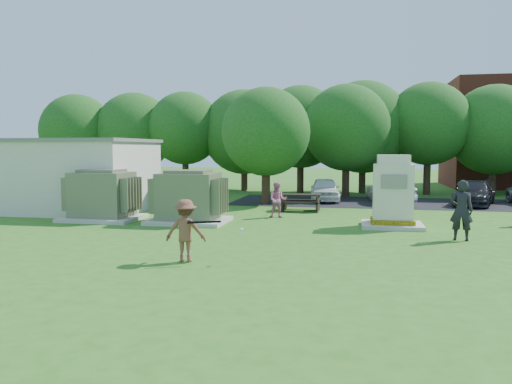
% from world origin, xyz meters
% --- Properties ---
extents(ground, '(120.00, 120.00, 0.00)m').
position_xyz_m(ground, '(0.00, 0.00, 0.00)').
color(ground, '#2D6619').
rests_on(ground, ground).
extents(service_building, '(10.00, 5.00, 3.20)m').
position_xyz_m(service_building, '(-11.00, 7.00, 1.60)').
color(service_building, beige).
rests_on(service_building, ground).
extents(service_building_roof, '(10.20, 5.20, 0.15)m').
position_xyz_m(service_building_roof, '(-11.00, 7.00, 3.27)').
color(service_building_roof, slate).
rests_on(service_building_roof, service_building).
extents(parking_strip, '(20.00, 6.00, 0.01)m').
position_xyz_m(parking_strip, '(7.00, 13.50, 0.01)').
color(parking_strip, '#232326').
rests_on(parking_strip, ground).
extents(transformer_left, '(3.00, 2.40, 2.07)m').
position_xyz_m(transformer_left, '(-6.50, 4.50, 0.97)').
color(transformer_left, beige).
rests_on(transformer_left, ground).
extents(transformer_right, '(3.00, 2.40, 2.07)m').
position_xyz_m(transformer_right, '(-2.80, 4.50, 0.97)').
color(transformer_right, beige).
rests_on(transformer_right, ground).
extents(generator_cabinet, '(2.20, 1.80, 2.69)m').
position_xyz_m(generator_cabinet, '(4.98, 4.87, 1.17)').
color(generator_cabinet, beige).
rests_on(generator_cabinet, ground).
extents(picnic_table, '(1.83, 1.38, 0.78)m').
position_xyz_m(picnic_table, '(1.11, 9.05, 0.49)').
color(picnic_table, black).
rests_on(picnic_table, ground).
extents(batter, '(1.11, 0.72, 1.62)m').
position_xyz_m(batter, '(-0.63, -2.01, 0.81)').
color(batter, brown).
rests_on(batter, ground).
extents(person_by_generator, '(0.76, 0.56, 1.93)m').
position_xyz_m(person_by_generator, '(6.93, 2.53, 0.96)').
color(person_by_generator, black).
rests_on(person_by_generator, ground).
extents(person_at_picnic, '(0.78, 0.63, 1.51)m').
position_xyz_m(person_at_picnic, '(0.41, 6.55, 0.75)').
color(person_at_picnic, '#D26F97').
rests_on(person_at_picnic, ground).
extents(car_white, '(1.90, 3.94, 1.30)m').
position_xyz_m(car_white, '(1.92, 13.75, 0.65)').
color(car_white, white).
rests_on(car_white, ground).
extents(car_silver_a, '(2.46, 4.16, 1.29)m').
position_xyz_m(car_silver_a, '(5.42, 13.30, 0.65)').
color(car_silver_a, silver).
rests_on(car_silver_a, ground).
extents(car_dark, '(3.02, 4.65, 1.25)m').
position_xyz_m(car_dark, '(9.60, 13.20, 0.63)').
color(car_dark, black).
rests_on(car_dark, ground).
extents(batting_equipment, '(1.49, 0.44, 0.27)m').
position_xyz_m(batting_equipment, '(-0.02, -2.08, 1.03)').
color(batting_equipment, black).
rests_on(batting_equipment, ground).
extents(tree_row, '(41.30, 13.30, 7.30)m').
position_xyz_m(tree_row, '(1.75, 18.50, 4.15)').
color(tree_row, '#47301E').
rests_on(tree_row, ground).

